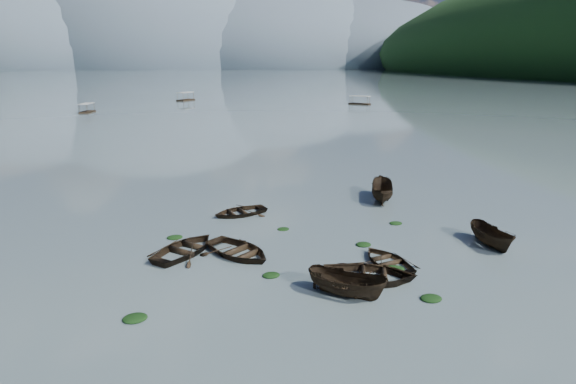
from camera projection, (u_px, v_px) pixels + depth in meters
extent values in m
plane|color=slate|center=(338.00, 296.00, 22.45)|extent=(2400.00, 2400.00, 0.00)
ellipsoid|color=#475666|center=(46.00, 68.00, 815.35)|extent=(520.00, 520.00, 280.00)
ellipsoid|color=#475666|center=(160.00, 68.00, 855.54)|extent=(520.00, 520.00, 340.00)
ellipsoid|color=#475666|center=(264.00, 68.00, 895.74)|extent=(520.00, 520.00, 260.00)
ellipsoid|color=#475666|center=(349.00, 68.00, 931.91)|extent=(520.00, 520.00, 220.00)
imported|color=black|center=(238.00, 255.00, 27.18)|extent=(5.57, 5.88, 0.99)
imported|color=black|center=(186.00, 253.00, 27.47)|extent=(5.66, 5.77, 0.98)
imported|color=black|center=(346.00, 296.00, 22.46)|extent=(4.20, 3.74, 1.59)
imported|color=black|center=(388.00, 264.00, 26.00)|extent=(3.51, 4.34, 0.80)
imported|color=black|center=(369.00, 280.00, 24.03)|extent=(5.90, 5.03, 1.04)
imported|color=black|center=(490.00, 245.00, 28.58)|extent=(1.58, 3.97, 1.52)
imported|color=black|center=(240.00, 214.00, 34.40)|extent=(4.86, 4.08, 0.86)
imported|color=black|center=(381.00, 200.00, 37.97)|extent=(3.41, 5.05, 1.83)
ellipsoid|color=black|center=(135.00, 319.00, 20.38)|extent=(1.12, 0.91, 0.24)
ellipsoid|color=black|center=(271.00, 276.00, 24.51)|extent=(0.96, 0.77, 0.21)
ellipsoid|color=black|center=(431.00, 299.00, 22.10)|extent=(1.08, 0.87, 0.23)
ellipsoid|color=black|center=(363.00, 245.00, 28.62)|extent=(0.98, 0.83, 0.22)
ellipsoid|color=black|center=(394.00, 270.00, 25.21)|extent=(1.17, 0.93, 0.24)
ellipsoid|color=black|center=(175.00, 238.00, 29.78)|extent=(1.04, 0.84, 0.22)
ellipsoid|color=black|center=(283.00, 229.00, 31.32)|extent=(0.84, 0.70, 0.17)
ellipsoid|color=black|center=(396.00, 224.00, 32.41)|extent=(0.94, 0.75, 0.20)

